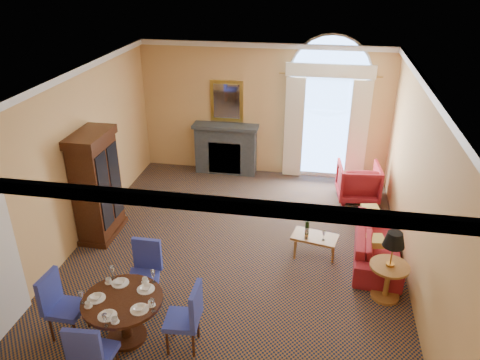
% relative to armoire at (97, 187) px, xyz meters
% --- Properties ---
extents(ground, '(7.50, 7.50, 0.00)m').
position_rel_armoire_xyz_m(ground, '(2.72, -0.28, -1.02)').
color(ground, black).
rests_on(ground, ground).
extents(room_envelope, '(6.04, 7.52, 3.45)m').
position_rel_armoire_xyz_m(room_envelope, '(2.69, 0.39, 1.49)').
color(room_envelope, tan).
rests_on(room_envelope, ground).
extents(armoire, '(0.61, 1.08, 2.12)m').
position_rel_armoire_xyz_m(armoire, '(0.00, 0.00, 0.00)').
color(armoire, black).
rests_on(armoire, ground).
extents(dining_table, '(1.13, 1.13, 0.91)m').
position_rel_armoire_xyz_m(dining_table, '(1.56, -2.58, -0.48)').
color(dining_table, black).
rests_on(dining_table, ground).
extents(dining_chair_north, '(0.57, 0.57, 1.04)m').
position_rel_armoire_xyz_m(dining_chair_north, '(1.56, -1.67, -0.43)').
color(dining_chair_north, '#2934A1').
rests_on(dining_chair_north, ground).
extents(dining_chair_south, '(0.49, 0.51, 1.04)m').
position_rel_armoire_xyz_m(dining_chair_south, '(1.49, -3.44, -0.43)').
color(dining_chair_south, '#2934A1').
rests_on(dining_chair_south, ground).
extents(dining_chair_east, '(0.50, 0.50, 1.04)m').
position_rel_armoire_xyz_m(dining_chair_east, '(2.51, -2.58, -0.43)').
color(dining_chair_east, '#2934A1').
rests_on(dining_chair_east, ground).
extents(dining_chair_west, '(0.50, 0.48, 1.04)m').
position_rel_armoire_xyz_m(dining_chair_west, '(0.63, -2.65, -0.43)').
color(dining_chair_west, '#2934A1').
rests_on(dining_chair_west, ground).
extents(sofa, '(0.94, 2.10, 0.60)m').
position_rel_armoire_xyz_m(sofa, '(5.27, 0.10, -0.72)').
color(sofa, maroon).
rests_on(sofa, ground).
extents(armchair, '(0.98, 1.00, 0.84)m').
position_rel_armoire_xyz_m(armchair, '(5.02, 2.38, -0.60)').
color(armchair, maroon).
rests_on(armchair, ground).
extents(coffee_table, '(0.88, 0.61, 0.76)m').
position_rel_armoire_xyz_m(coffee_table, '(4.13, -0.03, -0.63)').
color(coffee_table, '#A06730').
rests_on(coffee_table, ground).
extents(side_table, '(0.62, 0.62, 1.20)m').
position_rel_armoire_xyz_m(side_table, '(5.32, -1.00, -0.27)').
color(side_table, '#A06730').
rests_on(side_table, ground).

